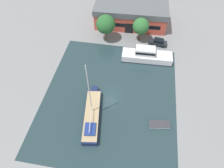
{
  "coord_description": "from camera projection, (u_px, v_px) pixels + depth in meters",
  "views": [
    {
      "loc": [
        4.32,
        -23.05,
        33.46
      ],
      "look_at": [
        0.0,
        2.31,
        1.0
      ],
      "focal_mm": 32.0,
      "sensor_mm": 36.0,
      "label": 1
    }
  ],
  "objects": [
    {
      "name": "sailboat_moored",
      "position": [
        92.0,
        115.0,
        37.15
      ],
      "size": [
        4.25,
        12.33,
        13.44
      ],
      "rotation": [
        0.0,
        0.0,
        0.14
      ],
      "color": "#19234C",
      "rests_on": "water_canal"
    },
    {
      "name": "warehouse_building",
      "position": [
        131.0,
        15.0,
        53.78
      ],
      "size": [
        19.57,
        8.93,
        5.66
      ],
      "rotation": [
        0.0,
        0.0,
        0.04
      ],
      "color": "#C64C3D",
      "rests_on": "ground"
    },
    {
      "name": "quay_tree_by_water",
      "position": [
        106.0,
        24.0,
        48.33
      ],
      "size": [
        4.65,
        4.65,
        6.9
      ],
      "color": "brown",
      "rests_on": "ground"
    },
    {
      "name": "quay_tree_near_building",
      "position": [
        141.0,
        26.0,
        48.56
      ],
      "size": [
        4.03,
        4.03,
        6.18
      ],
      "color": "brown",
      "rests_on": "ground"
    },
    {
      "name": "small_dinghy",
      "position": [
        160.0,
        124.0,
        36.49
      ],
      "size": [
        3.98,
        2.06,
        0.5
      ],
      "rotation": [
        0.0,
        0.0,
        4.88
      ],
      "color": "silver",
      "rests_on": "water_canal"
    },
    {
      "name": "parked_car",
      "position": [
        158.0,
        42.0,
        49.91
      ],
      "size": [
        4.63,
        2.23,
        1.73
      ],
      "rotation": [
        0.0,
        0.0,
        1.45
      ],
      "color": "#1E2328",
      "rests_on": "ground"
    },
    {
      "name": "water_canal",
      "position": [
        110.0,
        96.0,
        40.79
      ],
      "size": [
        26.5,
        30.85,
        0.01
      ],
      "primitive_type": "cube",
      "color": "#23383D",
      "rests_on": "ground"
    },
    {
      "name": "motor_cruiser",
      "position": [
        146.0,
        56.0,
        46.33
      ],
      "size": [
        11.76,
        3.8,
        3.45
      ],
      "rotation": [
        0.0,
        0.0,
        1.61
      ],
      "color": "white",
      "rests_on": "water_canal"
    },
    {
      "name": "ground_plane",
      "position": [
        110.0,
        96.0,
        40.79
      ],
      "size": [
        440.0,
        440.0,
        0.0
      ],
      "primitive_type": "plane",
      "color": "gray"
    }
  ]
}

